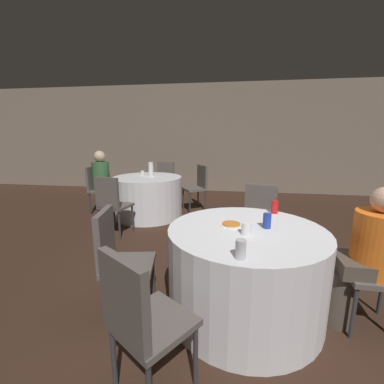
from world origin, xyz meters
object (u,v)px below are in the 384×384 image
(chair_near_southwest, at_px, (139,315))
(soda_can_silver, at_px, (241,249))
(chair_far_west, at_px, (97,185))
(person_orange_shirt, at_px, (366,257))
(chair_far_north, at_px, (165,179))
(soda_can_red, at_px, (275,207))
(soda_can_blue, at_px, (267,221))
(chair_far_northeast, at_px, (198,183))
(bottle_far, at_px, (151,170))
(person_green_jacket, at_px, (105,182))
(chair_far_south, at_px, (112,201))
(table_far, at_px, (148,197))
(chair_near_north, at_px, (259,215))
(table_near, at_px, (244,271))
(pizza_plate_near, at_px, (231,224))
(chair_near_west, at_px, (117,253))

(chair_near_southwest, distance_m, soda_can_silver, 0.69)
(chair_far_west, height_order, person_orange_shirt, person_orange_shirt)
(chair_far_north, distance_m, soda_can_red, 3.56)
(soda_can_blue, bearing_deg, chair_near_southwest, -129.60)
(chair_far_northeast, xyz_separation_m, chair_far_west, (-1.91, -0.49, 0.00))
(chair_far_north, xyz_separation_m, person_orange_shirt, (2.51, -3.51, 0.03))
(soda_can_red, bearing_deg, chair_far_north, 122.39)
(person_orange_shirt, xyz_separation_m, bottle_far, (-2.50, 2.52, 0.30))
(soda_can_red, bearing_deg, person_orange_shirt, -40.45)
(person_green_jacket, bearing_deg, person_orange_shirt, 58.00)
(person_orange_shirt, bearing_deg, chair_far_south, 64.33)
(person_green_jacket, bearing_deg, table_far, 90.00)
(chair_near_north, distance_m, soda_can_red, 0.62)
(chair_far_west, bearing_deg, table_near, 51.49)
(chair_near_north, bearing_deg, chair_near_southwest, 78.52)
(bottle_far, bearing_deg, chair_far_north, 90.61)
(table_far, relative_size, pizza_plate_near, 6.13)
(chair_far_west, xyz_separation_m, soda_can_silver, (2.64, -3.05, 0.26))
(chair_far_north, bearing_deg, chair_far_west, 44.10)
(person_green_jacket, distance_m, bottle_far, 0.97)
(chair_far_northeast, xyz_separation_m, person_green_jacket, (-1.75, -0.50, 0.06))
(chair_far_northeast, height_order, person_green_jacket, person_green_jacket)
(soda_can_silver, relative_size, bottle_far, 0.46)
(chair_far_north, height_order, person_green_jacket, person_green_jacket)
(chair_near_west, bearing_deg, table_near, 90.00)
(chair_near_west, distance_m, chair_near_southwest, 0.81)
(table_far, relative_size, chair_far_north, 1.38)
(chair_far_north, bearing_deg, bottle_far, 93.37)
(person_green_jacket, bearing_deg, soda_can_red, 58.89)
(table_far, height_order, chair_near_west, chair_near_west)
(table_far, relative_size, chair_far_northeast, 1.38)
(chair_far_south, relative_size, person_orange_shirt, 0.80)
(table_near, distance_m, person_green_jacket, 3.58)
(bottle_far, bearing_deg, chair_far_south, -104.23)
(person_orange_shirt, height_order, soda_can_blue, person_orange_shirt)
(chair_far_south, distance_m, soda_can_red, 2.37)
(chair_near_west, height_order, pizza_plate_near, chair_near_west)
(chair_near_north, xyz_separation_m, person_green_jacket, (-2.75, 1.48, 0.06))
(chair_far_west, distance_m, soda_can_silver, 4.04)
(chair_near_west, bearing_deg, soda_can_blue, 90.78)
(table_far, relative_size, person_green_jacket, 1.04)
(chair_near_west, relative_size, chair_far_south, 1.00)
(chair_near_north, bearing_deg, soda_can_silver, 91.56)
(person_orange_shirt, bearing_deg, soda_can_silver, 119.53)
(soda_can_silver, bearing_deg, chair_near_west, 160.97)
(table_near, height_order, pizza_plate_near, pizza_plate_near)
(table_near, bearing_deg, pizza_plate_near, 150.78)
(pizza_plate_near, bearing_deg, soda_can_silver, -84.26)
(soda_can_blue, bearing_deg, chair_far_northeast, 107.87)
(table_near, bearing_deg, soda_can_silver, -96.80)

